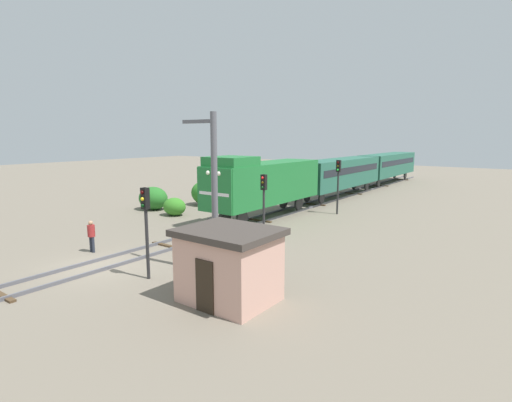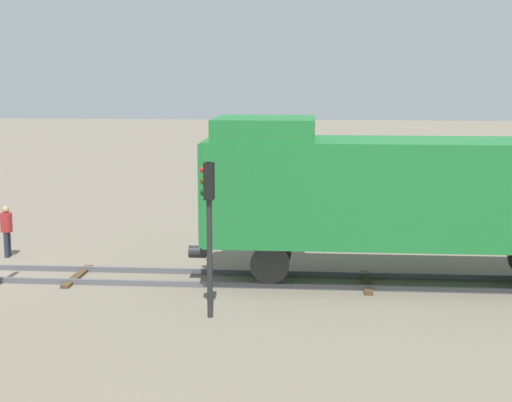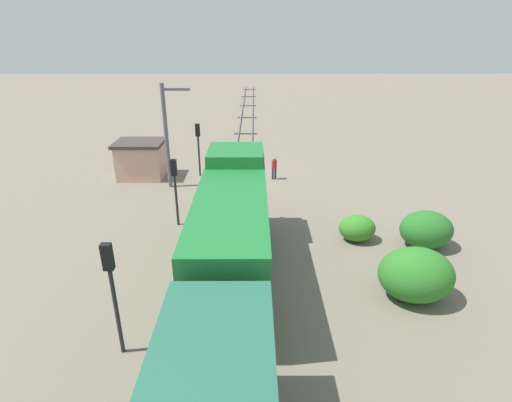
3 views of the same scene
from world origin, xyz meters
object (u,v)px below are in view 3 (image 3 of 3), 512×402
at_px(traffic_signal_near, 198,140).
at_px(traffic_signal_far, 111,280).
at_px(traffic_signal_mid, 175,180).
at_px(locomotive, 233,217).
at_px(worker_near_track, 274,166).
at_px(catenary_mast, 167,134).
at_px(relay_hut, 141,159).

bearing_deg(traffic_signal_near, traffic_signal_far, 88.74).
distance_m(traffic_signal_mid, traffic_signal_far, 9.78).
xyz_separation_m(locomotive, worker_near_track, (-2.40, -12.31, -1.78)).
relative_size(locomotive, traffic_signal_mid, 3.00).
bearing_deg(catenary_mast, worker_near_track, -168.43).
height_order(traffic_signal_far, worker_near_track, traffic_signal_far).
distance_m(traffic_signal_near, traffic_signal_far, 18.12).
height_order(traffic_signal_near, traffic_signal_mid, traffic_signal_near).
xyz_separation_m(traffic_signal_far, catenary_mast, (1.33, -15.79, 0.85)).
xyz_separation_m(locomotive, traffic_signal_near, (3.20, -13.14, -0.01)).
distance_m(locomotive, relay_hut, 14.93).
bearing_deg(worker_near_track, traffic_signal_mid, -88.97).
xyz_separation_m(traffic_signal_mid, worker_near_track, (-5.80, -7.52, -1.71)).
bearing_deg(relay_hut, worker_near_track, 176.91).
xyz_separation_m(traffic_signal_mid, catenary_mast, (1.53, -6.02, 1.09)).
height_order(traffic_signal_near, traffic_signal_far, traffic_signal_far).
bearing_deg(locomotive, traffic_signal_far, 54.14).
bearing_deg(traffic_signal_far, locomotive, -125.86).
height_order(traffic_signal_near, relay_hut, traffic_signal_near).
bearing_deg(traffic_signal_near, catenary_mast, 53.39).
distance_m(worker_near_track, relay_hut, 9.92).
relative_size(locomotive, worker_near_track, 6.82).
bearing_deg(traffic_signal_mid, traffic_signal_near, -91.37).
bearing_deg(locomotive, traffic_signal_mid, -54.63).
relative_size(traffic_signal_near, relay_hut, 1.13).
xyz_separation_m(locomotive, catenary_mast, (4.93, -10.81, 1.02)).
height_order(traffic_signal_mid, worker_near_track, traffic_signal_mid).
bearing_deg(catenary_mast, traffic_signal_far, 94.82).
xyz_separation_m(worker_near_track, relay_hut, (9.90, -0.53, 0.40)).
distance_m(locomotive, catenary_mast, 11.92).
relative_size(traffic_signal_near, catenary_mast, 0.56).
relative_size(catenary_mast, relay_hut, 2.03).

